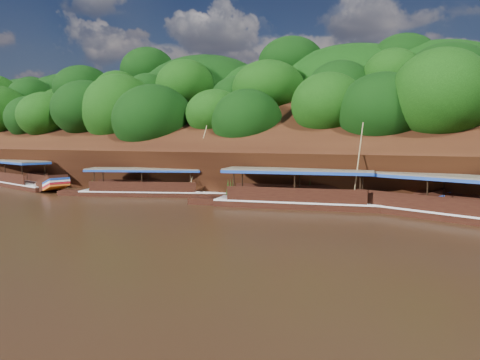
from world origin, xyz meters
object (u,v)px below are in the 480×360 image
at_px(boat_0, 463,211).
at_px(boat_1, 320,200).
at_px(boat_3, 23,181).
at_px(boat_2, 163,190).

xyz_separation_m(boat_0, boat_1, (-8.98, 0.96, 0.01)).
height_order(boat_0, boat_1, boat_0).
bearing_deg(boat_0, boat_3, -160.36).
bearing_deg(boat_0, boat_1, -165.18).
xyz_separation_m(boat_1, boat_3, (-30.35, -0.09, -0.01)).
bearing_deg(boat_0, boat_2, -163.12).
distance_m(boat_1, boat_2, 13.89).
bearing_deg(boat_1, boat_0, -17.52).
height_order(boat_0, boat_2, boat_0).
bearing_deg(boat_3, boat_2, 18.10).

